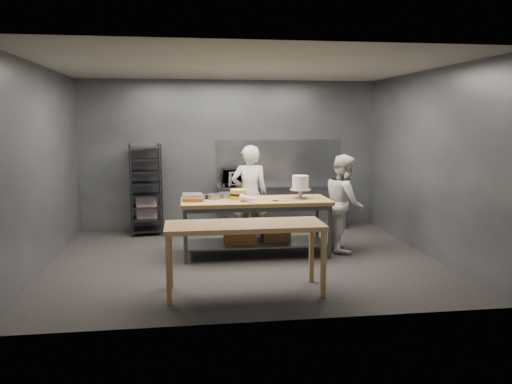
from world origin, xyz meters
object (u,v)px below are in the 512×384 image
Objects in this scene: speed_rack at (146,190)px; layer_cake at (238,194)px; near_counter at (245,230)px; frosted_cake_stand at (300,184)px; chef_behind at (250,195)px; microwave at (236,178)px; chef_right at (344,203)px; work_table at (255,220)px.

layer_cake is (1.62, -1.77, 0.14)m from speed_rack.
frosted_cake_stand is at bearing 57.70° from near_counter.
speed_rack is at bearing 145.03° from frosted_cake_stand.
speed_rack is 6.47× the size of layer_cake.
chef_behind is at bearing 68.99° from layer_cake.
layer_cake is (-0.14, -1.85, -0.05)m from microwave.
work_table is at bearing 100.78° from chef_right.
frosted_cake_stand is (-0.78, -0.11, 0.35)m from chef_right.
chef_behind is at bearing -29.19° from speed_rack.
speed_rack is at bearing -177.39° from microwave.
speed_rack is (-1.51, 3.62, 0.04)m from near_counter.
chef_behind reaches higher than frosted_cake_stand.
chef_right is 6.03× the size of layer_cake.
chef_behind is 1.11m from frosted_cake_stand.
near_counter is 5.27× the size of frosted_cake_stand.
chef_behind reaches higher than near_counter.
near_counter is at bearing 141.77° from chef_right.
chef_right is (1.91, 1.89, 0.00)m from near_counter.
speed_rack is 1.77m from microwave.
layer_cake is at bearing 72.20° from chef_behind.
speed_rack is 2.40m from layer_cake.
microwave is (1.76, 0.08, 0.19)m from speed_rack.
speed_rack is 3.23× the size of microwave.
layer_cake reaches higher than work_table.
microwave is (0.25, 3.70, 0.24)m from near_counter.
microwave is 1.43× the size of frosted_cake_stand.
chef_behind is 1.08× the size of chef_right.
chef_right is (1.52, -0.67, -0.07)m from chef_behind.
chef_behind reaches higher than speed_rack.
microwave is 1.85m from layer_cake.
frosted_cake_stand is (2.63, -1.84, 0.30)m from speed_rack.
speed_rack is (-1.89, 1.83, 0.28)m from work_table.
chef_right reaches higher than frosted_cake_stand.
near_counter is 1.13× the size of chef_behind.
chef_behind is 1.16m from microwave.
speed_rack is 3.22m from frosted_cake_stand.
chef_right is (1.53, 0.10, 0.24)m from work_table.
layer_cake is (-1.01, 0.07, -0.16)m from frosted_cake_stand.
chef_right is at bearing 159.30° from chef_behind.
layer_cake is at bearing 175.83° from frosted_cake_stand.
frosted_cake_stand is at bearing -34.97° from speed_rack.
chef_right is 4.30× the size of frosted_cake_stand.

